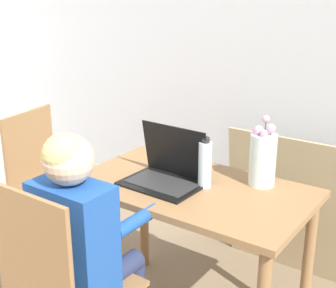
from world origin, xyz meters
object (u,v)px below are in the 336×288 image
object	(u,v)px
water_bottle	(205,164)
flower_vase	(263,158)
person_seated	(83,230)
chair_spare	(50,191)
laptop	(167,170)

from	to	relation	value
water_bottle	flower_vase	bearing A→B (deg)	40.86
person_seated	flower_vase	size ratio (longest dim) A/B	3.42
chair_spare	water_bottle	size ratio (longest dim) A/B	3.97
chair_spare	person_seated	world-z (taller)	person_seated
chair_spare	person_seated	size ratio (longest dim) A/B	0.85
person_seated	flower_vase	world-z (taller)	person_seated
chair_spare	laptop	bearing A→B (deg)	-97.88
chair_spare	flower_vase	xyz separation A→B (m)	(1.15, 0.24, 0.37)
chair_spare	laptop	xyz separation A→B (m)	(0.79, 0.02, 0.30)
person_seated	laptop	world-z (taller)	person_seated
chair_spare	water_bottle	bearing A→B (deg)	-95.06
chair_spare	flower_vase	bearing A→B (deg)	-87.57
laptop	chair_spare	bearing A→B (deg)	-176.68
water_bottle	person_seated	bearing A→B (deg)	-110.96
laptop	water_bottle	world-z (taller)	laptop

